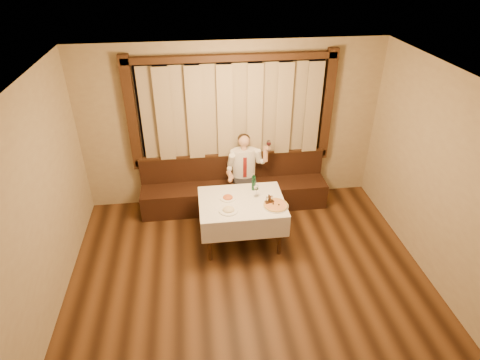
{
  "coord_description": "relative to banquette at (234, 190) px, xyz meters",
  "views": [
    {
      "loc": [
        -0.65,
        -3.19,
        4.1
      ],
      "look_at": [
        0.0,
        1.9,
        1.0
      ],
      "focal_mm": 30.0,
      "sensor_mm": 36.0,
      "label": 1
    }
  ],
  "objects": [
    {
      "name": "banquette",
      "position": [
        0.0,
        0.0,
        0.0
      ],
      "size": [
        3.2,
        0.61,
        0.94
      ],
      "color": "black",
      "rests_on": "ground"
    },
    {
      "name": "cruet_caddy",
      "position": [
        0.39,
        -1.14,
        0.5
      ],
      "size": [
        0.14,
        0.1,
        0.14
      ],
      "rotation": [
        0.0,
        0.0,
        0.25
      ],
      "color": "black",
      "rests_on": "dining_table"
    },
    {
      "name": "pasta_red",
      "position": [
        -0.2,
        -0.93,
        0.48
      ],
      "size": [
        0.24,
        0.24,
        0.08
      ],
      "rotation": [
        0.0,
        0.0,
        -0.05
      ],
      "color": "white",
      "rests_on": "dining_table"
    },
    {
      "name": "seated_man",
      "position": [
        0.18,
        -0.09,
        0.49
      ],
      "size": [
        0.73,
        0.55,
        1.36
      ],
      "color": "black",
      "rests_on": "ground"
    },
    {
      "name": "table_wine_glass",
      "position": [
        0.23,
        -0.93,
        0.6
      ],
      "size": [
        0.08,
        0.08,
        0.21
      ],
      "rotation": [
        0.0,
        0.0,
        0.07
      ],
      "color": "white",
      "rests_on": "dining_table"
    },
    {
      "name": "green_bottle",
      "position": [
        0.22,
        -0.73,
        0.57
      ],
      "size": [
        0.06,
        0.06,
        0.29
      ],
      "rotation": [
        0.0,
        0.0,
        -0.13
      ],
      "color": "#104C2B",
      "rests_on": "dining_table"
    },
    {
      "name": "pizza",
      "position": [
        0.47,
        -1.22,
        0.46
      ],
      "size": [
        0.38,
        0.38,
        0.04
      ],
      "rotation": [
        0.0,
        0.0,
        0.32
      ],
      "color": "white",
      "rests_on": "dining_table"
    },
    {
      "name": "room",
      "position": [
        -0.0,
        -1.75,
        1.19
      ],
      "size": [
        5.01,
        6.01,
        2.81
      ],
      "color": "black",
      "rests_on": "ground"
    },
    {
      "name": "dining_table",
      "position": [
        0.0,
        -1.02,
        0.34
      ],
      "size": [
        1.27,
        0.97,
        0.76
      ],
      "color": "black",
      "rests_on": "ground"
    },
    {
      "name": "pasta_cream",
      "position": [
        -0.22,
        -1.25,
        0.48
      ],
      "size": [
        0.28,
        0.28,
        0.1
      ],
      "rotation": [
        0.0,
        0.0,
        -0.2
      ],
      "color": "white",
      "rests_on": "dining_table"
    }
  ]
}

